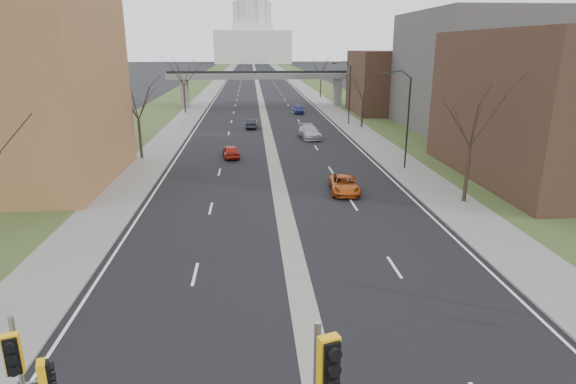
{
  "coord_description": "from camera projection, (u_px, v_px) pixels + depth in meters",
  "views": [
    {
      "loc": [
        -2.07,
        -9.71,
        10.76
      ],
      "look_at": [
        -0.41,
        11.96,
        4.15
      ],
      "focal_mm": 30.0,
      "sensor_mm": 36.0,
      "label": 1
    }
  ],
  "objects": [
    {
      "name": "road_surface",
      "position": [
        257.0,
        81.0,
        155.63
      ],
      "size": [
        20.0,
        600.0,
        0.01
      ],
      "primitive_type": "cube",
      "color": "black",
      "rests_on": "ground"
    },
    {
      "name": "median_strip",
      "position": [
        257.0,
        81.0,
        155.64
      ],
      "size": [
        1.2,
        600.0,
        0.02
      ],
      "primitive_type": "cube",
      "color": "gray",
      "rests_on": "ground"
    },
    {
      "name": "sidewalk_right",
      "position": [
        294.0,
        80.0,
        156.49
      ],
      "size": [
        4.0,
        600.0,
        0.12
      ],
      "primitive_type": "cube",
      "color": "gray",
      "rests_on": "ground"
    },
    {
      "name": "sidewalk_left",
      "position": [
        219.0,
        81.0,
        154.74
      ],
      "size": [
        4.0,
        600.0,
        0.12
      ],
      "primitive_type": "cube",
      "color": "gray",
      "rests_on": "ground"
    },
    {
      "name": "grass_verge_right",
      "position": [
        312.0,
        80.0,
        156.93
      ],
      "size": [
        8.0,
        600.0,
        0.1
      ],
      "primitive_type": "cube",
      "color": "#334721",
      "rests_on": "ground"
    },
    {
      "name": "grass_verge_left",
      "position": [
        201.0,
        81.0,
        154.31
      ],
      "size": [
        8.0,
        600.0,
        0.1
      ],
      "primitive_type": "cube",
      "color": "#334721",
      "rests_on": "ground"
    },
    {
      "name": "commercial_block_near",
      "position": [
        571.0,
        107.0,
        39.27
      ],
      "size": [
        16.0,
        20.0,
        12.0
      ],
      "primitive_type": "cube",
      "color": "#442A20",
      "rests_on": "ground"
    },
    {
      "name": "commercial_block_mid",
      "position": [
        484.0,
        72.0,
        62.01
      ],
      "size": [
        18.0,
        22.0,
        15.0
      ],
      "primitive_type": "cube",
      "color": "#4F4D48",
      "rests_on": "ground"
    },
    {
      "name": "commercial_block_far",
      "position": [
        396.0,
        82.0,
        79.47
      ],
      "size": [
        14.0,
        14.0,
        10.0
      ],
      "primitive_type": "cube",
      "color": "#442A20",
      "rests_on": "ground"
    },
    {
      "name": "pedestrian_bridge",
      "position": [
        262.0,
        80.0,
        87.45
      ],
      "size": [
        34.0,
        3.0,
        6.45
      ],
      "color": "slate",
      "rests_on": "ground"
    },
    {
      "name": "capitol",
      "position": [
        253.0,
        33.0,
        312.38
      ],
      "size": [
        48.0,
        42.0,
        55.75
      ],
      "color": "silver",
      "rests_on": "ground"
    },
    {
      "name": "streetlight_mid",
      "position": [
        401.0,
        92.0,
        41.85
      ],
      "size": [
        2.61,
        0.2,
        8.7
      ],
      "color": "black",
      "rests_on": "sidewalk_right"
    },
    {
      "name": "streetlight_far",
      "position": [
        345.0,
        75.0,
        66.65
      ],
      "size": [
        2.61,
        0.2,
        8.7
      ],
      "color": "black",
      "rests_on": "sidewalk_right"
    },
    {
      "name": "tree_left_b",
      "position": [
        136.0,
        95.0,
        46.04
      ],
      "size": [
        6.75,
        6.75,
        8.81
      ],
      "color": "#382B21",
      "rests_on": "sidewalk_left"
    },
    {
      "name": "tree_left_c",
      "position": [
        183.0,
        70.0,
        78.23
      ],
      "size": [
        7.65,
        7.65,
        9.99
      ],
      "color": "#382B21",
      "rests_on": "sidewalk_left"
    },
    {
      "name": "tree_right_a",
      "position": [
        474.0,
        110.0,
        32.55
      ],
      "size": [
        7.2,
        7.2,
        9.4
      ],
      "color": "#382B21",
      "rests_on": "sidewalk_right"
    },
    {
      "name": "tree_right_b",
      "position": [
        363.0,
        85.0,
        64.27
      ],
      "size": [
        6.3,
        6.3,
        8.22
      ],
      "color": "#382B21",
      "rests_on": "sidewalk_right"
    },
    {
      "name": "tree_right_c",
      "position": [
        321.0,
        64.0,
        102.07
      ],
      "size": [
        7.65,
        7.65,
        9.99
      ],
      "color": "#382B21",
      "rests_on": "sidewalk_right"
    },
    {
      "name": "signal_pole_left",
      "position": [
        29.0,
        378.0,
        11.64
      ],
      "size": [
        0.78,
        1.04,
        4.69
      ],
      "rotation": [
        0.0,
        0.0,
        0.32
      ],
      "color": "gray",
      "rests_on": "ground"
    },
    {
      "name": "car_left_near",
      "position": [
        231.0,
        151.0,
        48.19
      ],
      "size": [
        2.0,
        3.96,
        1.29
      ],
      "primitive_type": "imported",
      "rotation": [
        0.0,
        0.0,
        3.27
      ],
      "color": "#A72113",
      "rests_on": "ground"
    },
    {
      "name": "car_left_far",
      "position": [
        252.0,
        124.0,
        65.48
      ],
      "size": [
        1.61,
        3.94,
        1.27
      ],
      "primitive_type": "imported",
      "rotation": [
        0.0,
        0.0,
        3.07
      ],
      "color": "black",
      "rests_on": "ground"
    },
    {
      "name": "car_right_near",
      "position": [
        344.0,
        184.0,
        36.72
      ],
      "size": [
        2.45,
        4.7,
        1.26
      ],
      "primitive_type": "imported",
      "rotation": [
        0.0,
        0.0,
        -0.08
      ],
      "color": "#B14A12",
      "rests_on": "ground"
    },
    {
      "name": "car_right_mid",
      "position": [
        310.0,
        132.0,
        58.23
      ],
      "size": [
        2.69,
        5.46,
        1.53
      ],
      "primitive_type": "imported",
      "rotation": [
        0.0,
        0.0,
        0.11
      ],
      "color": "#A7A6AE",
      "rests_on": "ground"
    },
    {
      "name": "car_right_far",
      "position": [
        298.0,
        109.0,
        80.09
      ],
      "size": [
        1.77,
        4.13,
        1.39
      ],
      "primitive_type": "imported",
      "rotation": [
        0.0,
        0.0,
        0.03
      ],
      "color": "navy",
      "rests_on": "ground"
    }
  ]
}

